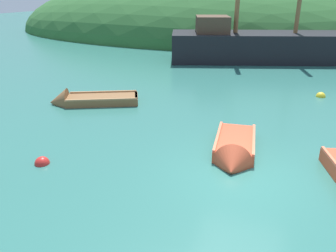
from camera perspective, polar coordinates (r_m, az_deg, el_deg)
ground_plane at (r=9.40m, az=12.95°, el=-8.15°), size 120.00×120.00×0.00m
shore_hill at (r=41.12m, az=8.00°, el=15.29°), size 50.03×27.19×13.12m
sailing_ship at (r=25.14m, az=15.06°, el=12.31°), size 14.97×7.59×10.88m
rowboat_outer_left at (r=10.37m, az=11.10°, el=-4.28°), size 1.50×3.10×1.12m
rowboat_portside at (r=15.28m, az=-13.59°, el=4.08°), size 3.96×2.80×1.22m
buoy_yellow at (r=17.40m, az=24.39°, el=4.54°), size 0.44×0.44×0.44m
buoy_red at (r=10.40m, az=-20.49°, el=-5.98°), size 0.43×0.43×0.43m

